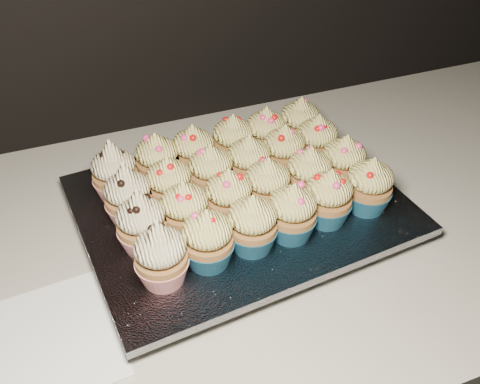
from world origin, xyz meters
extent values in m
cube|color=beige|center=(0.00, 1.70, 0.88)|extent=(2.44, 0.64, 0.04)
cube|color=white|center=(-0.27, 1.59, 0.90)|extent=(0.18, 0.18, 0.00)
cube|color=black|center=(0.02, 1.71, 0.91)|extent=(0.42, 0.34, 0.02)
cube|color=silver|center=(0.02, 1.71, 0.93)|extent=(0.46, 0.38, 0.01)
cone|color=red|center=(-0.12, 1.60, 0.95)|extent=(0.06, 0.06, 0.03)
ellipsoid|color=beige|center=(-0.12, 1.60, 0.99)|extent=(0.06, 0.06, 0.04)
cone|color=beige|center=(-0.12, 1.60, 1.02)|extent=(0.03, 0.03, 0.03)
cone|color=#185272|center=(-0.06, 1.61, 0.95)|extent=(0.06, 0.06, 0.03)
ellipsoid|color=#F4E37B|center=(-0.06, 1.61, 0.99)|extent=(0.06, 0.06, 0.04)
cone|color=#F4E37B|center=(-0.06, 1.61, 1.01)|extent=(0.03, 0.03, 0.02)
cone|color=#185272|center=(0.00, 1.62, 0.95)|extent=(0.06, 0.06, 0.03)
ellipsoid|color=#F4E37B|center=(0.00, 1.62, 0.99)|extent=(0.06, 0.06, 0.04)
cone|color=#F4E37B|center=(0.00, 1.62, 1.01)|extent=(0.03, 0.03, 0.02)
cone|color=#185272|center=(0.05, 1.62, 0.95)|extent=(0.06, 0.06, 0.03)
ellipsoid|color=#F4E37B|center=(0.05, 1.62, 0.99)|extent=(0.06, 0.06, 0.04)
cone|color=#F4E37B|center=(0.05, 1.62, 1.01)|extent=(0.03, 0.03, 0.02)
cone|color=#185272|center=(0.11, 1.63, 0.95)|extent=(0.06, 0.06, 0.03)
ellipsoid|color=#F4E37B|center=(0.11, 1.63, 0.99)|extent=(0.06, 0.06, 0.04)
cone|color=#F4E37B|center=(0.11, 1.63, 1.01)|extent=(0.03, 0.03, 0.02)
cone|color=#185272|center=(0.17, 1.63, 0.95)|extent=(0.06, 0.06, 0.03)
ellipsoid|color=#F4E37B|center=(0.17, 1.63, 0.99)|extent=(0.06, 0.06, 0.04)
cone|color=#F4E37B|center=(0.17, 1.63, 1.01)|extent=(0.03, 0.03, 0.02)
cone|color=red|center=(-0.13, 1.67, 0.95)|extent=(0.06, 0.06, 0.03)
ellipsoid|color=beige|center=(-0.13, 1.67, 0.99)|extent=(0.06, 0.06, 0.04)
cone|color=beige|center=(-0.13, 1.67, 1.02)|extent=(0.03, 0.03, 0.03)
cone|color=#185272|center=(-0.07, 1.67, 0.95)|extent=(0.06, 0.06, 0.03)
ellipsoid|color=#F4E37B|center=(-0.07, 1.67, 0.99)|extent=(0.06, 0.06, 0.04)
cone|color=#F4E37B|center=(-0.07, 1.67, 1.01)|extent=(0.03, 0.03, 0.02)
cone|color=#185272|center=(-0.01, 1.68, 0.95)|extent=(0.06, 0.06, 0.03)
ellipsoid|color=#F4E37B|center=(-0.01, 1.68, 0.99)|extent=(0.06, 0.06, 0.04)
cone|color=#F4E37B|center=(-0.01, 1.68, 1.01)|extent=(0.03, 0.03, 0.02)
cone|color=#185272|center=(0.04, 1.68, 0.95)|extent=(0.06, 0.06, 0.03)
ellipsoid|color=#F4E37B|center=(0.04, 1.68, 0.99)|extent=(0.06, 0.06, 0.04)
cone|color=#F4E37B|center=(0.04, 1.68, 1.01)|extent=(0.03, 0.03, 0.02)
cone|color=#185272|center=(0.11, 1.68, 0.95)|extent=(0.06, 0.06, 0.03)
ellipsoid|color=#F4E37B|center=(0.11, 1.68, 0.99)|extent=(0.06, 0.06, 0.04)
cone|color=#F4E37B|center=(0.11, 1.68, 1.01)|extent=(0.03, 0.03, 0.02)
cone|color=#185272|center=(0.17, 1.69, 0.95)|extent=(0.06, 0.06, 0.03)
ellipsoid|color=#F4E37B|center=(0.17, 1.69, 0.99)|extent=(0.06, 0.06, 0.04)
cone|color=#F4E37B|center=(0.17, 1.69, 1.01)|extent=(0.03, 0.03, 0.02)
cone|color=red|center=(-0.13, 1.72, 0.95)|extent=(0.06, 0.06, 0.03)
ellipsoid|color=beige|center=(-0.13, 1.72, 0.99)|extent=(0.06, 0.06, 0.04)
cone|color=beige|center=(-0.13, 1.72, 1.02)|extent=(0.03, 0.03, 0.03)
cone|color=#185272|center=(-0.08, 1.73, 0.95)|extent=(0.06, 0.06, 0.03)
ellipsoid|color=#F4E37B|center=(-0.08, 1.73, 0.99)|extent=(0.06, 0.06, 0.04)
cone|color=#F4E37B|center=(-0.08, 1.73, 1.01)|extent=(0.03, 0.03, 0.02)
cone|color=#185272|center=(-0.02, 1.74, 0.95)|extent=(0.06, 0.06, 0.03)
ellipsoid|color=#F4E37B|center=(-0.02, 1.74, 0.99)|extent=(0.06, 0.06, 0.04)
cone|color=#F4E37B|center=(-0.02, 1.74, 1.01)|extent=(0.03, 0.03, 0.02)
cone|color=#185272|center=(0.04, 1.74, 0.95)|extent=(0.06, 0.06, 0.03)
ellipsoid|color=#F4E37B|center=(0.04, 1.74, 0.99)|extent=(0.06, 0.06, 0.04)
cone|color=#F4E37B|center=(0.04, 1.74, 1.01)|extent=(0.03, 0.03, 0.02)
cone|color=#185272|center=(0.10, 1.75, 0.95)|extent=(0.06, 0.06, 0.03)
ellipsoid|color=#F4E37B|center=(0.10, 1.75, 0.99)|extent=(0.06, 0.06, 0.04)
cone|color=#F4E37B|center=(0.10, 1.75, 1.01)|extent=(0.03, 0.03, 0.02)
cone|color=#185272|center=(0.16, 1.75, 0.95)|extent=(0.06, 0.06, 0.03)
ellipsoid|color=#F4E37B|center=(0.16, 1.75, 0.99)|extent=(0.06, 0.06, 0.04)
cone|color=#F4E37B|center=(0.16, 1.75, 1.01)|extent=(0.03, 0.03, 0.02)
cone|color=red|center=(-0.14, 1.78, 0.95)|extent=(0.06, 0.06, 0.03)
ellipsoid|color=beige|center=(-0.14, 1.78, 0.99)|extent=(0.06, 0.06, 0.04)
cone|color=beige|center=(-0.14, 1.78, 1.02)|extent=(0.03, 0.03, 0.03)
cone|color=#185272|center=(-0.08, 1.79, 0.95)|extent=(0.06, 0.06, 0.03)
ellipsoid|color=#F4E37B|center=(-0.08, 1.79, 0.99)|extent=(0.06, 0.06, 0.04)
cone|color=#F4E37B|center=(-0.08, 1.79, 1.01)|extent=(0.03, 0.03, 0.02)
cone|color=#185272|center=(-0.02, 1.79, 0.95)|extent=(0.06, 0.06, 0.03)
ellipsoid|color=#F4E37B|center=(-0.02, 1.79, 0.99)|extent=(0.06, 0.06, 0.04)
cone|color=#F4E37B|center=(-0.02, 1.79, 1.01)|extent=(0.03, 0.03, 0.02)
cone|color=#185272|center=(0.04, 1.80, 0.95)|extent=(0.06, 0.06, 0.03)
ellipsoid|color=#F4E37B|center=(0.04, 1.80, 0.99)|extent=(0.06, 0.06, 0.04)
cone|color=#F4E37B|center=(0.04, 1.80, 1.01)|extent=(0.03, 0.03, 0.02)
cone|color=#185272|center=(0.09, 1.80, 0.95)|extent=(0.06, 0.06, 0.03)
ellipsoid|color=#F4E37B|center=(0.09, 1.80, 0.99)|extent=(0.06, 0.06, 0.04)
cone|color=#F4E37B|center=(0.09, 1.80, 1.01)|extent=(0.03, 0.03, 0.02)
cone|color=#185272|center=(0.15, 1.81, 0.95)|extent=(0.06, 0.06, 0.03)
ellipsoid|color=#F4E37B|center=(0.15, 1.81, 0.99)|extent=(0.06, 0.06, 0.04)
cone|color=#F4E37B|center=(0.15, 1.81, 1.01)|extent=(0.03, 0.03, 0.02)
camera|label=1|loc=(-0.19, 1.17, 1.41)|focal=40.00mm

